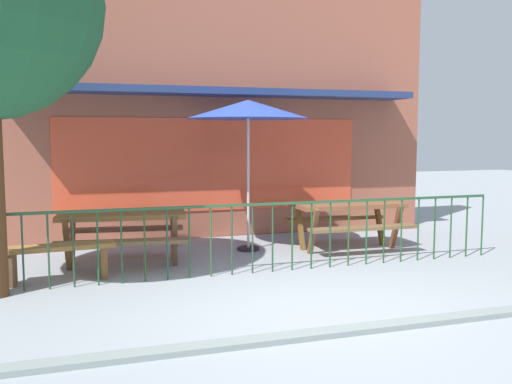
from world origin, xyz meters
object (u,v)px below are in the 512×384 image
at_px(patio_umbrella, 248,110).
at_px(patio_bench, 59,255).
at_px(picnic_table_left, 122,224).
at_px(picnic_table_right, 348,213).

bearing_deg(patio_umbrella, patio_bench, -158.51).
distance_m(picnic_table_left, picnic_table_right, 3.66).
xyz_separation_m(picnic_table_left, patio_umbrella, (2.05, 0.45, 1.68)).
relative_size(picnic_table_right, patio_umbrella, 0.74).
distance_m(picnic_table_left, patio_bench, 1.13).
distance_m(picnic_table_left, patio_umbrella, 2.69).
relative_size(picnic_table_right, patio_bench, 1.28).
height_order(picnic_table_right, patio_bench, picnic_table_right).
bearing_deg(patio_bench, picnic_table_right, 9.25).
relative_size(picnic_table_left, patio_umbrella, 0.79).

